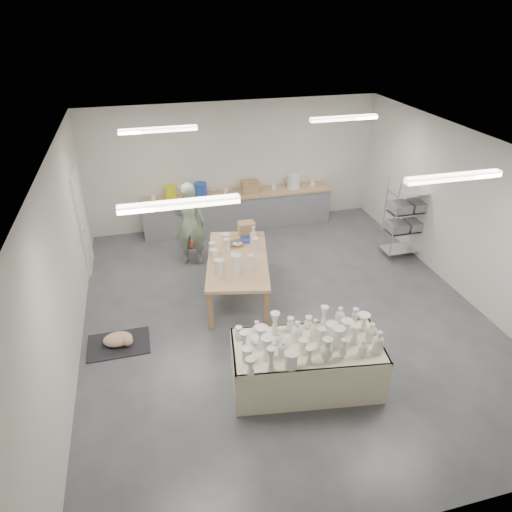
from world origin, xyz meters
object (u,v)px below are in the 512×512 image
object	(u,v)px
drying_table	(307,362)
potter	(190,224)
work_table	(237,256)
red_stool	(190,246)

from	to	relation	value
drying_table	potter	xyz separation A→B (m)	(-1.13, 4.01, 0.48)
work_table	potter	xyz separation A→B (m)	(-0.70, 1.38, 0.09)
work_table	red_stool	distance (m)	1.88
work_table	red_stool	size ratio (longest dim) A/B	6.38
potter	red_stool	bearing A→B (deg)	-74.71
potter	drying_table	bearing A→B (deg)	121.04
potter	red_stool	xyz separation A→B (m)	(0.00, 0.27, -0.66)
work_table	red_stool	xyz separation A→B (m)	(-0.70, 1.65, -0.56)
drying_table	work_table	world-z (taller)	work_table
work_table	red_stool	bearing A→B (deg)	125.27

